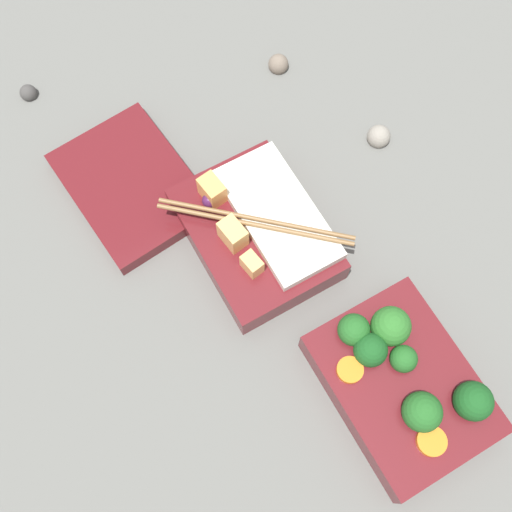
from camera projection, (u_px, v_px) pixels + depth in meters
The scene contains 7 objects.
ground_plane at pixel (316, 308), 0.66m from camera, with size 3.00×3.00×0.00m, color slate.
bento_tray_vegetable at pixel (402, 380), 0.61m from camera, with size 0.18×0.13×0.07m.
bento_tray_rice at pixel (257, 231), 0.67m from camera, with size 0.18×0.17×0.07m.
bento_lid at pixel (131, 185), 0.71m from camera, with size 0.18×0.13×0.02m, color maroon.
pebble_0 at pixel (29, 93), 0.76m from camera, with size 0.02×0.02×0.02m, color #474442.
pebble_1 at pixel (278, 64), 0.77m from camera, with size 0.03×0.03×0.03m, color #7A6B5B.
pebble_2 at pixel (379, 137), 0.73m from camera, with size 0.03×0.03×0.03m, color gray.
Camera 1 is at (-0.13, 0.15, 0.64)m, focal length 42.00 mm.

